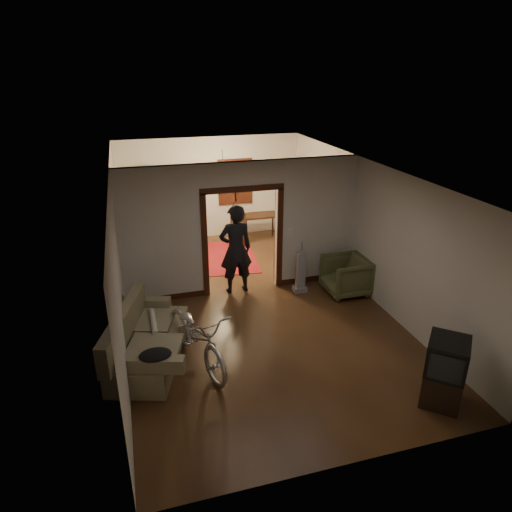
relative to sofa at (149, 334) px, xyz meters
name	(u,v)px	position (x,y,z in m)	size (l,w,h in m)	color
floor	(252,304)	(2.13, 1.34, -0.48)	(5.00, 8.50, 0.01)	#351F11
ceiling	(251,169)	(2.13, 1.34, 2.32)	(5.00, 8.50, 0.01)	white
wall_back	(210,188)	(2.13, 5.59, 0.92)	(5.00, 0.02, 2.80)	beige
wall_left	(118,254)	(-0.37, 1.34, 0.92)	(0.02, 8.50, 2.80)	beige
wall_right	(367,229)	(4.63, 1.34, 0.92)	(0.02, 8.50, 2.80)	beige
partition_wall	(242,228)	(2.13, 2.09, 0.92)	(5.00, 0.14, 2.80)	beige
door_casing	(242,242)	(2.13, 2.09, 0.62)	(1.74, 0.20, 2.32)	#35150C
far_window	(235,182)	(2.83, 5.55, 1.07)	(0.98, 0.06, 1.28)	black
chandelier	(223,166)	(2.13, 3.84, 1.87)	(0.24, 0.24, 0.24)	#FFE0A5
light_switch	(290,232)	(3.18, 2.02, 0.77)	(0.08, 0.01, 0.12)	silver
sofa	(149,334)	(0.00, 0.00, 0.00)	(0.93, 2.07, 0.95)	#6B6647
rolled_paper	(153,322)	(0.10, 0.30, 0.05)	(0.10, 0.10, 0.79)	beige
jacket	(155,355)	(0.05, -0.91, 0.20)	(0.47, 0.35, 0.14)	black
bicycle	(197,336)	(0.74, -0.33, 0.04)	(0.69, 1.98, 1.04)	silver
armchair	(346,276)	(4.20, 1.29, -0.07)	(0.87, 0.89, 0.81)	#4D522E
tv_stand	(442,386)	(3.98, -2.23, -0.21)	(0.58, 0.53, 0.53)	black
crt_tv	(448,357)	(3.98, -2.23, 0.30)	(0.60, 0.54, 0.52)	black
vacuum	(301,272)	(3.29, 1.62, -0.02)	(0.28, 0.22, 0.92)	gray
person	(236,249)	(1.98, 2.03, 0.50)	(0.71, 0.47, 1.94)	black
oriental_rug	(221,257)	(2.05, 3.95, -0.47)	(1.71, 2.24, 0.02)	maroon
locker	(171,214)	(0.95, 4.99, 0.48)	(0.95, 0.53, 1.91)	#1D301D
globe	(168,176)	(0.95, 4.99, 1.46)	(0.30, 0.30, 0.30)	#1E5972
desk	(260,228)	(3.35, 4.87, -0.11)	(1.00, 0.56, 0.74)	black
desk_chair	(236,229)	(2.65, 4.73, -0.01)	(0.41, 0.41, 0.93)	black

